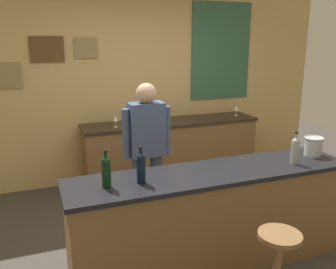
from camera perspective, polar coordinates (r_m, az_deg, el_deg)
ground_plane at (r=3.95m, az=3.96°, el=-16.37°), size 10.00×10.00×0.00m
back_wall at (r=5.32m, az=-4.81°, el=8.10°), size 6.00×0.09×2.80m
bar_counter at (r=3.41m, az=6.99°, el=-12.96°), size 2.61×0.60×0.92m
side_counter at (r=5.29m, az=0.52°, el=-2.59°), size 2.56×0.56×0.90m
bartender at (r=3.78m, az=-3.33°, el=-2.19°), size 0.52×0.21×1.62m
bar_stool at (r=2.95m, az=16.92°, el=-18.43°), size 0.32×0.32×0.68m
wine_bottle_a at (r=2.86m, az=-9.73°, el=-5.69°), size 0.07×0.07×0.31m
wine_bottle_b at (r=2.91m, az=-4.29°, el=-5.12°), size 0.07×0.07×0.31m
wine_bottle_c at (r=3.53m, az=19.44°, el=-2.28°), size 0.07×0.07×0.31m
ice_bucket at (r=3.86m, az=21.99°, el=-1.68°), size 0.19×0.19×0.19m
wine_glass_a at (r=4.86m, az=-8.30°, el=2.45°), size 0.07×0.07×0.16m
wine_glass_b at (r=5.61m, az=10.73°, el=4.05°), size 0.07×0.07×0.16m
coffee_mug at (r=4.94m, az=-5.26°, el=2.03°), size 0.12×0.08×0.09m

